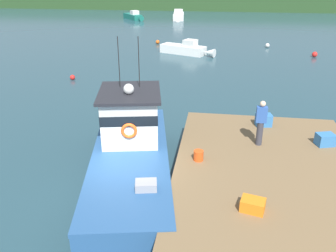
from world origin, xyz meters
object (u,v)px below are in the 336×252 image
deckhand_by_the_boat (261,122)px  moored_boat_near_channel (134,16)px  moored_boat_off_the_point (187,49)px  crate_stack_mid_dock (325,140)px  mooring_buoy_outer (72,77)px  mooring_buoy_channel_marker (158,42)px  crate_single_by_cleat (264,120)px  moored_boat_mid_harbor (179,16)px  main_fishing_boat (131,151)px  mooring_buoy_spare_mooring (315,54)px  bait_bucket (199,155)px  mooring_buoy_inshore (267,45)px  crate_single_far (253,205)px

deckhand_by_the_boat → moored_boat_near_channel: (-14.93, 43.19, -1.60)m
deckhand_by_the_boat → moored_boat_off_the_point: 20.49m
deckhand_by_the_boat → crate_stack_mid_dock: bearing=7.2°
mooring_buoy_outer → mooring_buoy_channel_marker: bearing=75.5°
crate_single_by_cleat → moored_boat_mid_harbor: crate_single_by_cleat is taller
main_fishing_boat → crate_stack_mid_dock: main_fishing_boat is taller
main_fishing_boat → crate_single_by_cleat: bearing=27.7°
main_fishing_boat → mooring_buoy_channel_marker: 25.31m
deckhand_by_the_boat → moored_boat_mid_harbor: bearing=100.5°
crate_single_by_cleat → crate_stack_mid_dock: bearing=-36.2°
crate_stack_mid_dock → mooring_buoy_channel_marker: size_ratio=1.55×
mooring_buoy_spare_mooring → deckhand_by_the_boat: bearing=-107.8°
bait_bucket → mooring_buoy_channel_marker: 26.43m
moored_boat_off_the_point → deckhand_by_the_boat: bearing=-77.2°
mooring_buoy_outer → mooring_buoy_spare_mooring: (17.94, 9.69, 0.06)m
crate_single_by_cleat → deckhand_by_the_boat: (-0.33, -1.74, 0.62)m
mooring_buoy_channel_marker → deckhand_by_the_boat: bearing=-72.0°
moored_boat_mid_harbor → mooring_buoy_outer: moored_boat_mid_harbor is taller
deckhand_by_the_boat → mooring_buoy_outer: 15.75m
main_fishing_boat → deckhand_by_the_boat: bearing=9.7°
moored_boat_mid_harbor → mooring_buoy_outer: size_ratio=18.18×
deckhand_by_the_boat → mooring_buoy_spare_mooring: size_ratio=3.57×
crate_single_by_cleat → mooring_buoy_inshore: (2.62, 22.28, -1.23)m
main_fishing_boat → crate_single_by_cleat: size_ratio=16.61×
main_fishing_boat → crate_stack_mid_dock: bearing=8.9°
moored_boat_near_channel → moored_boat_off_the_point: bearing=-65.9°
mooring_buoy_outer → mooring_buoy_inshore: mooring_buoy_inshore is taller
moored_boat_near_channel → moored_boat_mid_harbor: bearing=6.0°
bait_bucket → moored_boat_near_channel: bait_bucket is taller
moored_boat_mid_harbor → mooring_buoy_outer: 33.39m
moored_boat_near_channel → mooring_buoy_channel_marker: size_ratio=12.27×
bait_bucket → mooring_buoy_inshore: (4.97, 25.47, -1.17)m
main_fishing_boat → mooring_buoy_outer: size_ratio=29.19×
crate_single_by_cleat → mooring_buoy_spare_mooring: bearing=71.6°
moored_boat_near_channel → mooring_buoy_inshore: bearing=-47.0°
main_fishing_boat → moored_boat_mid_harbor: main_fishing_boat is taller
crate_stack_mid_dock → deckhand_by_the_boat: 2.41m
crate_single_far → crate_single_by_cleat: 5.68m
main_fishing_boat → mooring_buoy_spare_mooring: 23.83m
crate_single_by_cleat → mooring_buoy_spare_mooring: crate_single_by_cleat is taller
moored_boat_off_the_point → bait_bucket: bearing=-83.3°
bait_bucket → mooring_buoy_outer: (-9.39, 12.13, -1.20)m
crate_stack_mid_dock → moored_boat_near_channel: bearing=111.9°
mooring_buoy_inshore → moored_boat_off_the_point: bearing=-151.2°
moored_boat_off_the_point → mooring_buoy_outer: moored_boat_off_the_point is taller
deckhand_by_the_boat → mooring_buoy_channel_marker: (-7.91, 24.29, -1.87)m
mooring_buoy_channel_marker → moored_boat_near_channel: bearing=110.4°
moored_boat_mid_harbor → mooring_buoy_spare_mooring: (14.65, -23.53, -0.31)m
moored_boat_mid_harbor → crate_single_far: bearing=-80.9°
crate_single_far → moored_boat_mid_harbor: moored_boat_mid_harbor is taller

